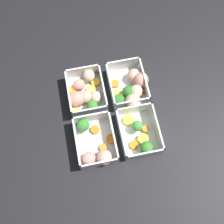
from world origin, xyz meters
TOP-DOWN VIEW (x-y plane):
  - ground_plane at (0.00, 0.00)m, footprint 4.00×4.00m
  - container_near_left at (-0.08, -0.07)m, footprint 0.16×0.12m
  - container_near_right at (0.09, -0.07)m, footprint 0.15×0.12m
  - container_far_left at (-0.06, 0.08)m, footprint 0.17×0.13m
  - container_far_right at (0.09, 0.07)m, footprint 0.15×0.11m

SIDE VIEW (x-z plane):
  - ground_plane at x=0.00m, z-range 0.00..0.00m
  - container_far_right at x=0.09m, z-range -0.01..0.05m
  - container_near_left at x=-0.08m, z-range -0.01..0.05m
  - container_near_right at x=0.09m, z-range -0.01..0.05m
  - container_far_left at x=-0.06m, z-range 0.00..0.05m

